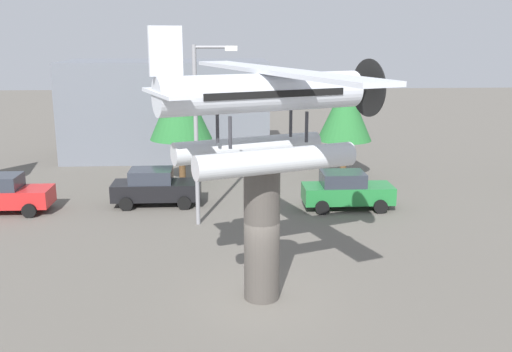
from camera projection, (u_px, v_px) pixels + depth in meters
The scene contains 10 objects.
ground_plane at pixel (262, 297), 17.99m from camera, with size 140.00×140.00×0.00m, color #605B54.
display_pedestal at pixel (262, 233), 17.48m from camera, with size 1.10×1.10×4.24m, color #4C4742.
floatplane_monument at pixel (266, 109), 16.61m from camera, with size 7.19×10.11×4.00m.
car_near_red at pixel (3, 194), 26.37m from camera, with size 4.20×2.02×1.76m.
car_mid_black at pixel (156, 187), 27.54m from camera, with size 4.20×2.02×1.76m.
car_far_green at pixel (346, 190), 26.98m from camera, with size 4.20×2.02×1.76m.
streetlight_primary at pixel (201, 123), 23.86m from camera, with size 1.84×0.28×7.61m.
storefront_building at pixel (168, 109), 38.26m from camera, with size 13.19×6.24×6.33m, color slate.
tree_east at pixel (180, 105), 30.79m from camera, with size 3.37×3.37×6.22m.
tree_center_back at pixel (345, 110), 32.00m from camera, with size 3.05×3.05×5.59m.
Camera 1 is at (-1.16, -16.50, 8.02)m, focal length 40.26 mm.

